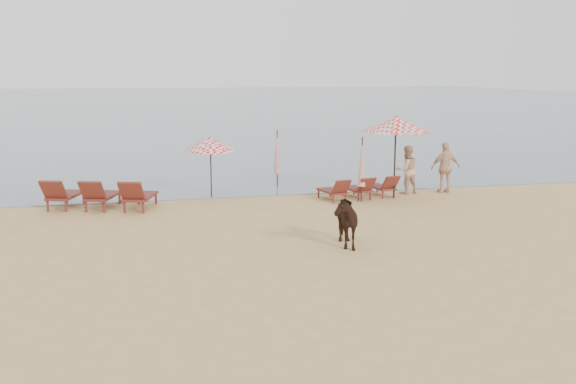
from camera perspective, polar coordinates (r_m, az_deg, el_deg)
The scene contains 11 objects.
ground at distance 12.69m, azimuth 5.21°, elevation -9.03°, with size 120.00×120.00×0.00m, color tan.
sea at distance 91.49m, azimuth -10.86°, elevation 7.90°, with size 160.00×140.00×0.06m, color #51606B.
lounger_cluster_left at distance 20.82m, azimuth -16.38°, elevation -0.21°, with size 3.56×2.72×0.69m.
lounger_cluster_right at distance 21.81m, azimuth 6.36°, elevation 0.37°, with size 2.69×1.89×0.54m.
umbrella_open_left_b at distance 21.80m, azimuth -6.92°, elevation 4.32°, with size 1.69×1.72×2.16m.
umbrella_open_right at distance 21.80m, azimuth 9.57°, elevation 5.98°, with size 2.30×2.30×2.80m.
umbrella_closed_left at distance 23.71m, azimuth -0.97°, elevation 3.55°, with size 0.26×0.26×2.12m.
umbrella_closed_right at distance 21.16m, azimuth 6.58°, elevation 2.63°, with size 0.26×0.26×2.14m.
cow at distance 15.89m, azimuth 4.82°, elevation -2.42°, with size 0.72×1.59×1.34m, color black.
beachgoer_right_a at distance 22.92m, azimuth 10.49°, elevation 1.97°, with size 0.83×0.64×1.70m, color tan.
beachgoer_right_b at distance 23.35m, azimuth 13.82°, elevation 2.12°, with size 1.06×0.44×1.80m, color #D5AA85.
Camera 1 is at (-3.82, -11.31, 4.29)m, focal length 40.00 mm.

